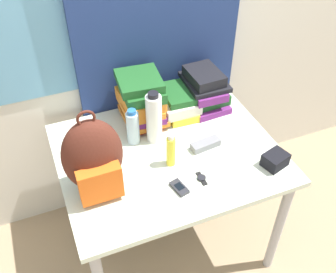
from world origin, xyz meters
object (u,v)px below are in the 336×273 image
at_px(book_stack_center, 178,102).
at_px(wristwatch, 202,178).
at_px(book_stack_left, 141,100).
at_px(camera_pouch, 275,160).
at_px(sports_bottle, 154,118).
at_px(book_stack_right, 204,89).
at_px(sunscreen_bottle, 171,151).
at_px(water_bottle, 133,127).
at_px(backpack, 93,158).
at_px(cell_phone, 179,188).
at_px(sunglasses_case, 205,144).

bearing_deg(book_stack_center, wristwatch, -100.67).
xyz_separation_m(book_stack_left, camera_pouch, (0.47, -0.55, -0.10)).
height_order(sports_bottle, camera_pouch, sports_bottle).
height_order(book_stack_center, book_stack_right, book_stack_right).
relative_size(book_stack_left, wristwatch, 3.41).
relative_size(sports_bottle, wristwatch, 3.37).
relative_size(book_stack_left, camera_pouch, 2.19).
bearing_deg(wristwatch, book_stack_left, 102.51).
bearing_deg(sports_bottle, sunscreen_bottle, -86.84).
xyz_separation_m(book_stack_left, water_bottle, (-0.10, -0.14, -0.04)).
bearing_deg(wristwatch, backpack, 163.89).
height_order(book_stack_center, camera_pouch, book_stack_center).
bearing_deg(sunscreen_bottle, water_bottle, 117.64).
bearing_deg(camera_pouch, cell_phone, 176.27).
bearing_deg(cell_phone, water_bottle, 103.17).
xyz_separation_m(sunglasses_case, wristwatch, (-0.11, -0.19, -0.01)).
relative_size(book_stack_left, book_stack_right, 1.01).
distance_m(book_stack_center, sports_bottle, 0.27).
relative_size(backpack, camera_pouch, 3.23).
xyz_separation_m(book_stack_right, camera_pouch, (0.11, -0.56, -0.07)).
distance_m(book_stack_center, sunglasses_case, 0.32).
height_order(book_stack_right, wristwatch, book_stack_right).
bearing_deg(cell_phone, book_stack_left, 89.30).
height_order(water_bottle, sports_bottle, sports_bottle).
relative_size(backpack, book_stack_left, 1.47).
height_order(book_stack_right, sunglasses_case, book_stack_right).
distance_m(book_stack_center, sunscreen_bottle, 0.40).
bearing_deg(sports_bottle, book_stack_left, 92.71).
distance_m(backpack, sunglasses_case, 0.59).
bearing_deg(backpack, wristwatch, -16.11).
bearing_deg(sports_bottle, sunglasses_case, -35.39).
bearing_deg(backpack, water_bottle, 43.39).
distance_m(book_stack_right, camera_pouch, 0.57).
distance_m(backpack, camera_pouch, 0.85).
bearing_deg(cell_phone, wristwatch, 8.06).
relative_size(book_stack_left, cell_phone, 2.86).
bearing_deg(water_bottle, sunscreen_bottle, -62.36).
height_order(water_bottle, sunscreen_bottle, water_bottle).
relative_size(book_stack_right, water_bottle, 1.44).
bearing_deg(sunscreen_bottle, backpack, -177.70).
distance_m(water_bottle, sunglasses_case, 0.37).
bearing_deg(water_bottle, book_stack_center, 24.78).
xyz_separation_m(book_stack_left, cell_phone, (-0.01, -0.52, -0.13)).
distance_m(backpack, book_stack_left, 0.51).
xyz_separation_m(book_stack_center, sunglasses_case, (0.02, -0.32, -0.05)).
relative_size(backpack, sports_bottle, 1.49).
bearing_deg(sunglasses_case, water_bottle, 151.02).
xyz_separation_m(sports_bottle, cell_phone, (-0.01, -0.36, -0.13)).
bearing_deg(backpack, sunglasses_case, 5.68).
distance_m(water_bottle, wristwatch, 0.43).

